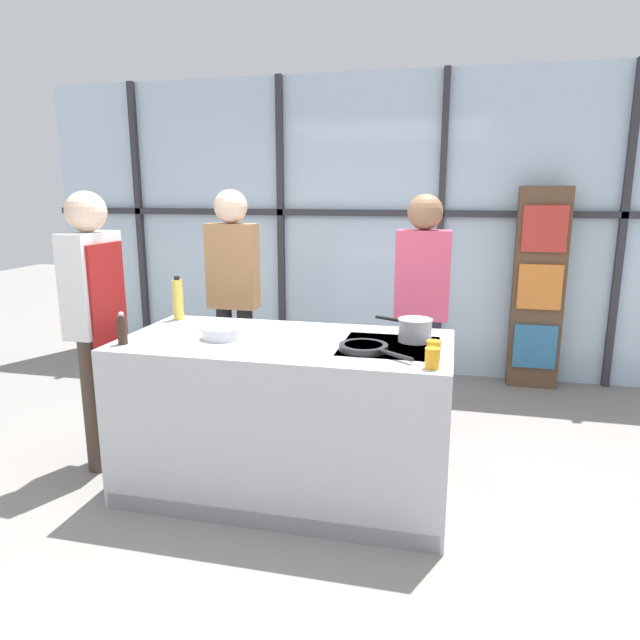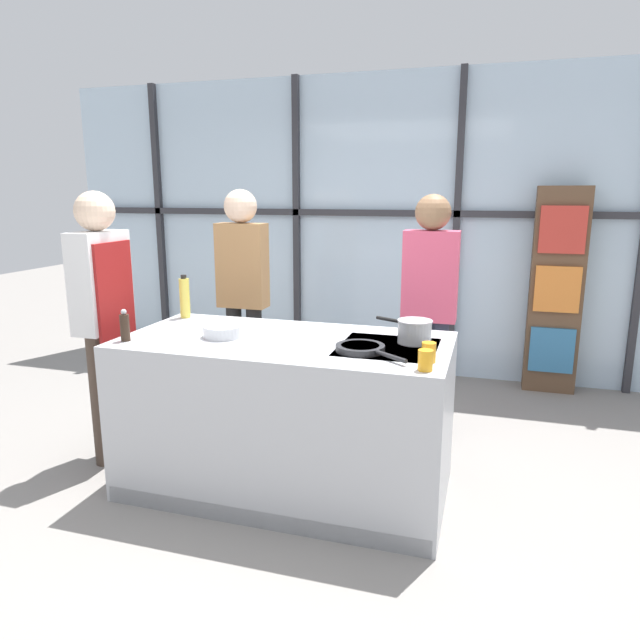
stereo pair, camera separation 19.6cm
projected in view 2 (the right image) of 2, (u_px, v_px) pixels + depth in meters
name	position (u px, v px, depth m)	size (l,w,h in m)	color
ground_plane	(287.00, 486.00, 3.44)	(18.00, 18.00, 0.00)	gray
back_window_wall	(374.00, 227.00, 5.43)	(6.40, 0.10, 2.80)	silver
bookshelf	(556.00, 292.00, 4.91)	(0.43, 0.19, 1.78)	brown
demo_island	(286.00, 415.00, 3.33)	(1.86, 0.92, 0.92)	#B7BABF
chef	(104.00, 310.00, 3.60)	(0.24, 0.41, 1.74)	#47382D
spectator_far_left	(243.00, 286.00, 4.32)	(0.37, 0.25, 1.75)	black
spectator_center_left	(429.00, 299.00, 3.93)	(0.37, 0.24, 1.72)	#232838
frying_pan	(361.00, 348.00, 2.97)	(0.41, 0.34, 0.04)	#232326
saucepan	(414.00, 331.00, 3.13)	(0.33, 0.22, 0.13)	silver
white_plate	(223.00, 326.00, 3.51)	(0.24, 0.24, 0.01)	white
mixing_bowl	(223.00, 331.00, 3.27)	(0.23, 0.23, 0.07)	silver
oil_bottle	(185.00, 298.00, 3.76)	(0.07, 0.07, 0.29)	#E0CC4C
pepper_grinder	(125.00, 327.00, 3.17)	(0.05, 0.05, 0.18)	#332319
juice_glass_near	(425.00, 360.00, 2.65)	(0.07, 0.07, 0.10)	orange
juice_glass_far	(429.00, 352.00, 2.78)	(0.07, 0.07, 0.10)	orange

